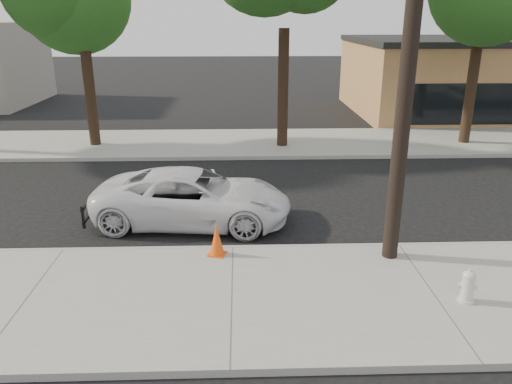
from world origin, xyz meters
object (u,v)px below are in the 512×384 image
at_px(utility_pole, 410,50).
at_px(traffic_cone, 217,240).
at_px(fire_hydrant, 468,287).
at_px(police_cruiser, 193,197).

relative_size(utility_pole, traffic_cone, 12.20).
bearing_deg(utility_pole, fire_hydrant, -65.15).
bearing_deg(fire_hydrant, traffic_cone, 179.41).
relative_size(utility_pole, police_cruiser, 1.71).
height_order(utility_pole, fire_hydrant, utility_pole).
relative_size(utility_pole, fire_hydrant, 13.77).
bearing_deg(traffic_cone, police_cruiser, 107.48).
height_order(police_cruiser, fire_hydrant, police_cruiser).
height_order(utility_pole, police_cruiser, utility_pole).
relative_size(police_cruiser, traffic_cone, 7.12).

